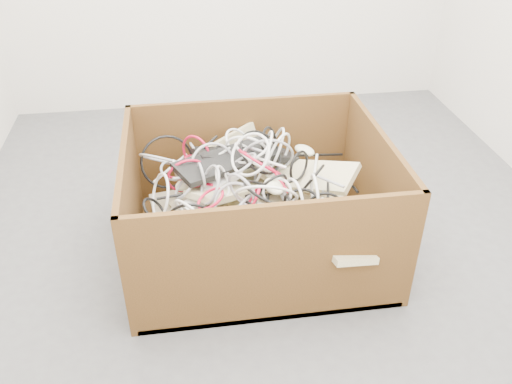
{
  "coord_description": "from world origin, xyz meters",
  "views": [
    {
      "loc": [
        -0.37,
        -2.14,
        1.6
      ],
      "look_at": [
        -0.08,
        -0.17,
        0.3
      ],
      "focal_mm": 37.95,
      "sensor_mm": 36.0,
      "label": 1
    }
  ],
  "objects": [
    {
      "name": "ground",
      "position": [
        0.0,
        0.0,
        0.0
      ],
      "size": [
        3.0,
        3.0,
        0.0
      ],
      "primitive_type": "plane",
      "color": "#4B4B4E",
      "rests_on": "ground"
    },
    {
      "name": "keyboard_pile",
      "position": [
        -0.09,
        -0.14,
        0.28
      ],
      "size": [
        1.09,
        0.96,
        0.36
      ],
      "color": "beige",
      "rests_on": "cardboard_box"
    },
    {
      "name": "power_strip_right",
      "position": [
        -0.38,
        -0.45,
        0.32
      ],
      "size": [
        0.29,
        0.18,
        0.1
      ],
      "primitive_type": "cube",
      "rotation": [
        -0.1,
        0.17,
        -0.45
      ],
      "color": "silver",
      "rests_on": "keyboard_pile"
    },
    {
      "name": "vga_plug",
      "position": [
        0.26,
        -0.23,
        0.34
      ],
      "size": [
        0.06,
        0.05,
        0.03
      ],
      "primitive_type": "cube",
      "rotation": [
        0.09,
        0.14,
        -0.25
      ],
      "color": "#0C21B7",
      "rests_on": "keyboard_pile"
    },
    {
      "name": "cardboard_box",
      "position": [
        -0.09,
        -0.19,
        0.15
      ],
      "size": [
        1.11,
        0.93,
        0.56
      ],
      "color": "#3B280E",
      "rests_on": "ground"
    },
    {
      "name": "mice_scatter",
      "position": [
        -0.07,
        -0.22,
        0.35
      ],
      "size": [
        0.71,
        0.7,
        0.22
      ],
      "color": "beige",
      "rests_on": "keyboard_pile"
    },
    {
      "name": "power_strip_left",
      "position": [
        -0.27,
        -0.2,
        0.35
      ],
      "size": [
        0.28,
        0.22,
        0.12
      ],
      "primitive_type": "cube",
      "rotation": [
        0.14,
        -0.26,
        0.6
      ],
      "color": "silver",
      "rests_on": "keyboard_pile"
    },
    {
      "name": "cable_tangle",
      "position": [
        -0.15,
        -0.18,
        0.41
      ],
      "size": [
        1.04,
        0.78,
        0.45
      ],
      "color": "#949398",
      "rests_on": "keyboard_pile"
    }
  ]
}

